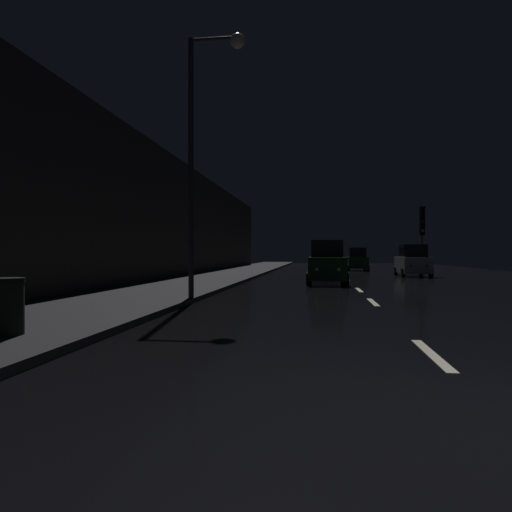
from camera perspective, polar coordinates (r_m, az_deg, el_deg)
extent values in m
cube|color=black|center=(28.70, 10.80, -2.63)|extent=(27.39, 84.00, 0.02)
cube|color=#28282B|center=(29.23, -4.04, -2.41)|extent=(4.40, 84.00, 0.15)
cube|color=#2D2B28|center=(26.57, -11.09, 4.71)|extent=(0.80, 63.00, 7.01)
cube|color=beige|center=(7.45, 20.56, -11.11)|extent=(0.16, 2.20, 0.01)
cube|color=beige|center=(14.60, 14.02, -5.47)|extent=(0.16, 2.20, 0.01)
cube|color=beige|center=(19.26, 12.43, -4.05)|extent=(0.16, 2.20, 0.01)
cube|color=beige|center=(26.82, 11.03, -2.81)|extent=(0.16, 2.20, 0.01)
cylinder|color=#38383A|center=(32.88, 19.52, 0.07)|extent=(0.12, 0.12, 2.66)
cube|color=black|center=(32.95, 19.53, 4.04)|extent=(0.33, 0.36, 1.90)
sphere|color=black|center=(32.82, 19.62, 5.16)|extent=(0.22, 0.22, 0.22)
sphere|color=black|center=(32.78, 19.62, 4.05)|extent=(0.22, 0.22, 0.22)
sphere|color=#19D84C|center=(32.74, 19.62, 2.95)|extent=(0.22, 0.22, 0.22)
cylinder|color=#2D2D30|center=(14.31, -7.90, 10.21)|extent=(0.16, 0.16, 7.87)
cylinder|color=#2D2D30|center=(15.30, -5.13, 24.80)|extent=(1.40, 0.10, 0.10)
sphere|color=beige|center=(15.14, -2.29, 24.67)|extent=(0.44, 0.44, 0.44)
cylinder|color=black|center=(8.70, -28.00, -5.69)|extent=(0.52, 0.52, 0.85)
cylinder|color=black|center=(8.66, -28.01, -2.63)|extent=(0.55, 0.55, 0.08)
cube|color=#0F3819|center=(23.13, 8.60, -1.46)|extent=(1.75, 4.08, 1.07)
cube|color=black|center=(23.26, 8.60, 0.87)|extent=(1.49, 2.04, 0.82)
cylinder|color=black|center=(21.75, 10.94, -2.74)|extent=(0.21, 0.62, 0.62)
cylinder|color=black|center=(21.72, 6.41, -2.74)|extent=(0.21, 0.62, 0.62)
cylinder|color=black|center=(24.60, 10.54, -2.38)|extent=(0.21, 0.62, 0.62)
cylinder|color=black|center=(24.57, 6.54, -2.38)|extent=(0.21, 0.62, 0.62)
sphere|color=white|center=(21.14, 10.01, -1.63)|extent=(0.17, 0.17, 0.17)
sphere|color=white|center=(21.12, 7.40, -1.63)|extent=(0.17, 0.17, 0.17)
sphere|color=red|center=(25.14, 9.61, -1.32)|extent=(0.17, 0.17, 0.17)
sphere|color=red|center=(25.12, 7.42, -1.32)|extent=(0.17, 0.17, 0.17)
cube|color=#0F3819|center=(41.12, 12.18, -0.75)|extent=(1.62, 3.77, 0.99)
cube|color=black|center=(40.98, 12.19, 0.46)|extent=(1.37, 1.88, 0.75)
cylinder|color=black|center=(42.39, 10.96, -1.27)|extent=(0.20, 0.57, 0.57)
cylinder|color=black|center=(42.51, 13.10, -1.27)|extent=(0.20, 0.57, 0.57)
cylinder|color=black|center=(39.76, 11.19, -1.38)|extent=(0.20, 0.57, 0.57)
cylinder|color=black|center=(39.89, 13.46, -1.37)|extent=(0.20, 0.57, 0.57)
sphere|color=slate|center=(42.93, 11.39, -0.71)|extent=(0.16, 0.16, 0.16)
sphere|color=slate|center=(43.00, 12.57, -0.70)|extent=(0.16, 0.16, 0.16)
sphere|color=red|center=(39.24, 11.75, -0.80)|extent=(0.16, 0.16, 0.16)
sphere|color=red|center=(39.32, 13.04, -0.80)|extent=(0.16, 0.16, 0.16)
cube|color=#A5A8AD|center=(31.76, 18.48, -1.03)|extent=(1.69, 3.94, 1.03)
cube|color=black|center=(31.61, 18.53, 0.61)|extent=(1.44, 1.97, 0.79)
cylinder|color=black|center=(32.99, 16.61, -1.72)|extent=(0.21, 0.60, 0.60)
cylinder|color=black|center=(33.29, 19.42, -1.70)|extent=(0.21, 0.60, 0.60)
cylinder|color=black|center=(30.27, 17.43, -1.90)|extent=(0.21, 0.60, 0.60)
cylinder|color=black|center=(30.60, 20.49, -1.88)|extent=(0.21, 0.60, 0.60)
sphere|color=slate|center=(33.58, 17.07, -0.95)|extent=(0.17, 0.17, 0.17)
sphere|color=slate|center=(33.74, 18.63, -0.95)|extent=(0.17, 0.17, 0.17)
sphere|color=red|center=(29.78, 18.31, -1.12)|extent=(0.17, 0.17, 0.17)
sphere|color=red|center=(29.96, 20.05, -1.12)|extent=(0.17, 0.17, 0.17)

